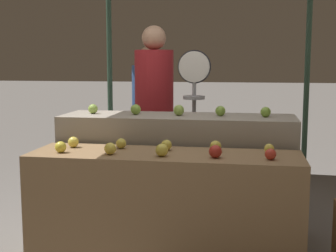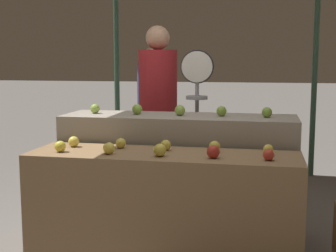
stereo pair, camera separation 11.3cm
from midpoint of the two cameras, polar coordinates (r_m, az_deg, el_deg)
display_counter_front at (r=3.38m, az=-1.36°, el=-10.28°), size 1.90×0.55×0.83m
display_counter_back at (r=3.92m, az=0.33°, el=-6.21°), size 1.90×0.55×1.03m
apple_front_0 at (r=3.38m, az=-13.90°, el=-2.51°), size 0.08×0.08×0.08m
apple_front_1 at (r=3.25m, az=-8.05°, el=-2.75°), size 0.08×0.08×0.08m
apple_front_2 at (r=3.15m, az=-1.71°, el=-2.97°), size 0.09×0.09×0.09m
apple_front_3 at (r=3.11m, az=4.76°, el=-3.12°), size 0.09×0.09×0.09m
apple_front_4 at (r=3.10m, az=11.37°, el=-3.40°), size 0.07×0.07×0.07m
apple_front_5 at (r=3.56m, az=-12.36°, el=-1.93°), size 0.08×0.08×0.08m
apple_front_6 at (r=3.46m, az=-6.67°, el=-2.13°), size 0.08×0.08×0.08m
apple_front_7 at (r=3.36m, az=-1.15°, el=-2.35°), size 0.08×0.08×0.08m
apple_front_8 at (r=3.32m, az=4.86°, el=-2.48°), size 0.08×0.08×0.08m
apple_front_9 at (r=3.30m, az=11.27°, el=-2.75°), size 0.07×0.07×0.07m
apple_back_0 at (r=4.00m, az=-9.93°, el=2.06°), size 0.08×0.08×0.08m
apple_back_1 at (r=3.89m, az=-4.79°, el=2.03°), size 0.09×0.09×0.09m
apple_back_2 at (r=3.80m, az=0.47°, el=1.93°), size 0.09×0.09×0.09m
apple_back_3 at (r=3.79m, az=5.56°, el=1.83°), size 0.08×0.08×0.08m
apple_back_4 at (r=3.76m, az=10.97°, el=1.68°), size 0.08×0.08×0.08m
produce_scale at (r=4.32m, az=2.45°, el=3.72°), size 0.31×0.20×1.57m
person_vendor_at_scale at (r=4.68m, az=-2.39°, el=2.74°), size 0.39×0.39×1.82m
person_customer_left at (r=5.37m, az=-2.99°, el=2.22°), size 0.44×0.44×1.64m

